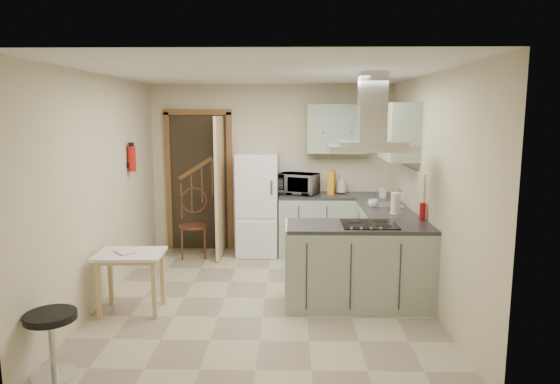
{
  "coord_description": "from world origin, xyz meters",
  "views": [
    {
      "loc": [
        0.28,
        -5.4,
        2.08
      ],
      "look_at": [
        0.16,
        0.45,
        1.15
      ],
      "focal_mm": 32.0,
      "sensor_mm": 36.0,
      "label": 1
    }
  ],
  "objects_px": {
    "extractor_hood": "(371,148)",
    "bentwood_chair": "(193,226)",
    "fridge": "(257,204)",
    "microwave": "(298,184)",
    "peninsula": "(359,265)",
    "drop_leaf_table": "(132,282)",
    "stool": "(53,344)"
  },
  "relations": [
    {
      "from": "extractor_hood",
      "to": "microwave",
      "type": "height_order",
      "value": "extractor_hood"
    },
    {
      "from": "peninsula",
      "to": "stool",
      "type": "bearing_deg",
      "value": -149.5
    },
    {
      "from": "extractor_hood",
      "to": "peninsula",
      "type": "bearing_deg",
      "value": 180.0
    },
    {
      "from": "extractor_hood",
      "to": "bentwood_chair",
      "type": "relative_size",
      "value": 0.99
    },
    {
      "from": "fridge",
      "to": "drop_leaf_table",
      "type": "distance_m",
      "value": 2.54
    },
    {
      "from": "fridge",
      "to": "bentwood_chair",
      "type": "xyz_separation_m",
      "value": [
        -0.93,
        -0.17,
        -0.3
      ]
    },
    {
      "from": "extractor_hood",
      "to": "microwave",
      "type": "relative_size",
      "value": 1.64
    },
    {
      "from": "drop_leaf_table",
      "to": "microwave",
      "type": "xyz_separation_m",
      "value": [
        1.79,
        2.26,
        0.73
      ]
    },
    {
      "from": "extractor_hood",
      "to": "bentwood_chair",
      "type": "height_order",
      "value": "extractor_hood"
    },
    {
      "from": "peninsula",
      "to": "drop_leaf_table",
      "type": "bearing_deg",
      "value": -174.63
    },
    {
      "from": "peninsula",
      "to": "drop_leaf_table",
      "type": "relative_size",
      "value": 2.27
    },
    {
      "from": "fridge",
      "to": "extractor_hood",
      "type": "height_order",
      "value": "extractor_hood"
    },
    {
      "from": "fridge",
      "to": "bentwood_chair",
      "type": "bearing_deg",
      "value": -169.81
    },
    {
      "from": "extractor_hood",
      "to": "stool",
      "type": "distance_m",
      "value": 3.46
    },
    {
      "from": "bentwood_chair",
      "to": "stool",
      "type": "distance_m",
      "value": 3.4
    },
    {
      "from": "fridge",
      "to": "stool",
      "type": "xyz_separation_m",
      "value": [
        -1.4,
        -3.53,
        -0.48
      ]
    },
    {
      "from": "drop_leaf_table",
      "to": "bentwood_chair",
      "type": "bearing_deg",
      "value": 80.6
    },
    {
      "from": "drop_leaf_table",
      "to": "bentwood_chair",
      "type": "relative_size",
      "value": 0.75
    },
    {
      "from": "peninsula",
      "to": "extractor_hood",
      "type": "height_order",
      "value": "extractor_hood"
    },
    {
      "from": "bentwood_chair",
      "to": "extractor_hood",
      "type": "bearing_deg",
      "value": -51.33
    },
    {
      "from": "fridge",
      "to": "bentwood_chair",
      "type": "relative_size",
      "value": 1.65
    },
    {
      "from": "peninsula",
      "to": "microwave",
      "type": "relative_size",
      "value": 2.82
    },
    {
      "from": "peninsula",
      "to": "bentwood_chair",
      "type": "bearing_deg",
      "value": 139.92
    },
    {
      "from": "peninsula",
      "to": "bentwood_chair",
      "type": "xyz_separation_m",
      "value": [
        -2.15,
        1.81,
        0.0
      ]
    },
    {
      "from": "bentwood_chair",
      "to": "microwave",
      "type": "distance_m",
      "value": 1.66
    },
    {
      "from": "drop_leaf_table",
      "to": "peninsula",
      "type": "bearing_deg",
      "value": 3.16
    },
    {
      "from": "drop_leaf_table",
      "to": "stool",
      "type": "height_order",
      "value": "drop_leaf_table"
    },
    {
      "from": "drop_leaf_table",
      "to": "bentwood_chair",
      "type": "xyz_separation_m",
      "value": [
        0.26,
        2.04,
        0.13
      ]
    },
    {
      "from": "fridge",
      "to": "microwave",
      "type": "bearing_deg",
      "value": 5.15
    },
    {
      "from": "extractor_hood",
      "to": "drop_leaf_table",
      "type": "bearing_deg",
      "value": -174.85
    },
    {
      "from": "bentwood_chair",
      "to": "microwave",
      "type": "height_order",
      "value": "microwave"
    },
    {
      "from": "fridge",
      "to": "stool",
      "type": "distance_m",
      "value": 3.83
    }
  ]
}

